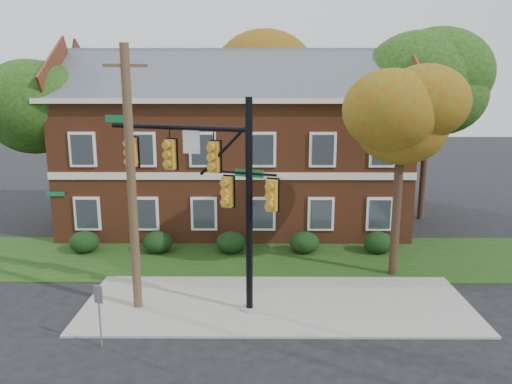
{
  "coord_description": "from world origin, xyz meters",
  "views": [
    {
      "loc": [
        -0.67,
        -15.94,
        7.92
      ],
      "look_at": [
        -0.79,
        3.0,
        3.79
      ],
      "focal_mm": 35.0,
      "sensor_mm": 36.0,
      "label": 1
    }
  ],
  "objects_px": {
    "traffic_signal": "(213,180)",
    "hedge_far_left": "(84,242)",
    "hedge_far_right": "(378,243)",
    "tree_right_rear": "(437,80)",
    "tree_far_rear": "(259,70)",
    "apartment_building": "(235,137)",
    "hedge_right": "(305,243)",
    "tree_near_right": "(409,116)",
    "hedge_center": "(231,242)",
    "sign_post": "(99,306)",
    "hedge_left": "(158,242)",
    "utility_pole": "(131,181)",
    "tree_left_rear": "(51,107)"
  },
  "relations": [
    {
      "from": "apartment_building",
      "to": "utility_pole",
      "type": "height_order",
      "value": "apartment_building"
    },
    {
      "from": "hedge_right",
      "to": "tree_right_rear",
      "type": "bearing_deg",
      "value": 38.02
    },
    {
      "from": "hedge_right",
      "to": "hedge_center",
      "type": "bearing_deg",
      "value": 180.0
    },
    {
      "from": "hedge_far_left",
      "to": "tree_near_right",
      "type": "xyz_separation_m",
      "value": [
        14.22,
        -2.83,
        6.14
      ]
    },
    {
      "from": "tree_near_right",
      "to": "utility_pole",
      "type": "bearing_deg",
      "value": -162.78
    },
    {
      "from": "tree_right_rear",
      "to": "tree_near_right",
      "type": "bearing_deg",
      "value": -114.58
    },
    {
      "from": "hedge_far_left",
      "to": "hedge_left",
      "type": "distance_m",
      "value": 3.5
    },
    {
      "from": "hedge_far_left",
      "to": "tree_far_rear",
      "type": "bearing_deg",
      "value": 57.5
    },
    {
      "from": "tree_near_right",
      "to": "tree_right_rear",
      "type": "height_order",
      "value": "tree_right_rear"
    },
    {
      "from": "traffic_signal",
      "to": "tree_right_rear",
      "type": "bearing_deg",
      "value": 66.62
    },
    {
      "from": "utility_pole",
      "to": "hedge_center",
      "type": "bearing_deg",
      "value": 48.51
    },
    {
      "from": "hedge_center",
      "to": "hedge_far_right",
      "type": "relative_size",
      "value": 1.0
    },
    {
      "from": "hedge_far_right",
      "to": "tree_left_rear",
      "type": "distance_m",
      "value": 18.3
    },
    {
      "from": "hedge_far_left",
      "to": "hedge_right",
      "type": "bearing_deg",
      "value": 0.0
    },
    {
      "from": "utility_pole",
      "to": "hedge_left",
      "type": "bearing_deg",
      "value": 79.76
    },
    {
      "from": "hedge_center",
      "to": "sign_post",
      "type": "xyz_separation_m",
      "value": [
        -3.5,
        -8.7,
        0.83
      ]
    },
    {
      "from": "hedge_center",
      "to": "tree_far_rear",
      "type": "distance_m",
      "value": 15.57
    },
    {
      "from": "hedge_right",
      "to": "tree_far_rear",
      "type": "relative_size",
      "value": 0.12
    },
    {
      "from": "traffic_signal",
      "to": "hedge_far_left",
      "type": "bearing_deg",
      "value": 160.15
    },
    {
      "from": "traffic_signal",
      "to": "hedge_center",
      "type": "bearing_deg",
      "value": 108.26
    },
    {
      "from": "apartment_building",
      "to": "tree_far_rear",
      "type": "xyz_separation_m",
      "value": [
        1.34,
        7.84,
        3.86
      ]
    },
    {
      "from": "tree_far_rear",
      "to": "hedge_right",
      "type": "bearing_deg",
      "value": -80.64
    },
    {
      "from": "apartment_building",
      "to": "hedge_center",
      "type": "distance_m",
      "value": 6.89
    },
    {
      "from": "hedge_center",
      "to": "tree_right_rear",
      "type": "xyz_separation_m",
      "value": [
        11.31,
        6.11,
        7.6
      ]
    },
    {
      "from": "hedge_left",
      "to": "utility_pole",
      "type": "xyz_separation_m",
      "value": [
        0.48,
        -6.01,
        4.14
      ]
    },
    {
      "from": "hedge_right",
      "to": "tree_far_rear",
      "type": "distance_m",
      "value": 15.66
    },
    {
      "from": "tree_right_rear",
      "to": "tree_far_rear",
      "type": "height_order",
      "value": "tree_far_rear"
    },
    {
      "from": "hedge_center",
      "to": "hedge_left",
      "type": "bearing_deg",
      "value": 180.0
    },
    {
      "from": "traffic_signal",
      "to": "utility_pole",
      "type": "height_order",
      "value": "utility_pole"
    },
    {
      "from": "hedge_far_right",
      "to": "traffic_signal",
      "type": "height_order",
      "value": "traffic_signal"
    },
    {
      "from": "hedge_center",
      "to": "tree_near_right",
      "type": "xyz_separation_m",
      "value": [
        7.22,
        -2.83,
        6.14
      ]
    },
    {
      "from": "hedge_far_right",
      "to": "utility_pole",
      "type": "bearing_deg",
      "value": -149.04
    },
    {
      "from": "tree_right_rear",
      "to": "sign_post",
      "type": "bearing_deg",
      "value": -135.01
    },
    {
      "from": "tree_near_right",
      "to": "utility_pole",
      "type": "relative_size",
      "value": 0.93
    },
    {
      "from": "hedge_far_right",
      "to": "sign_post",
      "type": "height_order",
      "value": "sign_post"
    },
    {
      "from": "hedge_far_right",
      "to": "tree_right_rear",
      "type": "relative_size",
      "value": 0.13
    },
    {
      "from": "apartment_building",
      "to": "hedge_left",
      "type": "xyz_separation_m",
      "value": [
        -3.5,
        -5.25,
        -4.46
      ]
    },
    {
      "from": "hedge_right",
      "to": "tree_far_rear",
      "type": "xyz_separation_m",
      "value": [
        -2.16,
        13.09,
        8.32
      ]
    },
    {
      "from": "hedge_right",
      "to": "hedge_far_right",
      "type": "height_order",
      "value": "same"
    },
    {
      "from": "tree_near_right",
      "to": "sign_post",
      "type": "xyz_separation_m",
      "value": [
        -10.72,
        -5.87,
        -5.31
      ]
    },
    {
      "from": "hedge_far_left",
      "to": "hedge_far_right",
      "type": "bearing_deg",
      "value": 0.0
    },
    {
      "from": "tree_right_rear",
      "to": "utility_pole",
      "type": "distance_m",
      "value": 19.09
    },
    {
      "from": "hedge_far_left",
      "to": "tree_near_right",
      "type": "height_order",
      "value": "tree_near_right"
    },
    {
      "from": "hedge_far_left",
      "to": "tree_far_rear",
      "type": "relative_size",
      "value": 0.12
    },
    {
      "from": "hedge_right",
      "to": "hedge_far_right",
      "type": "bearing_deg",
      "value": 0.0
    },
    {
      "from": "hedge_center",
      "to": "tree_left_rear",
      "type": "relative_size",
      "value": 0.16
    },
    {
      "from": "apartment_building",
      "to": "hedge_right",
      "type": "xyz_separation_m",
      "value": [
        3.5,
        -5.25,
        -4.46
      ]
    },
    {
      "from": "hedge_center",
      "to": "hedge_right",
      "type": "distance_m",
      "value": 3.5
    },
    {
      "from": "hedge_far_left",
      "to": "sign_post",
      "type": "height_order",
      "value": "sign_post"
    },
    {
      "from": "hedge_far_left",
      "to": "hedge_far_right",
      "type": "distance_m",
      "value": 14.0
    }
  ]
}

